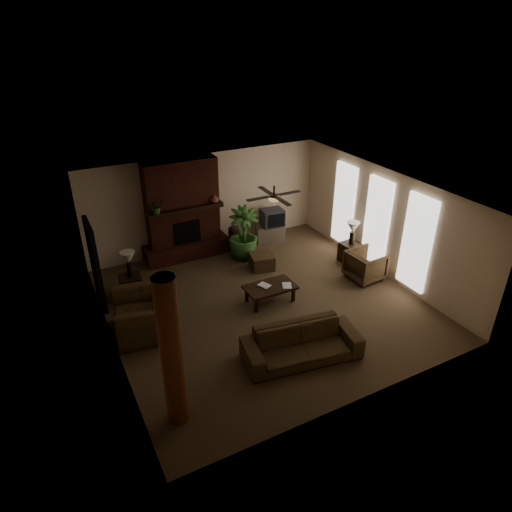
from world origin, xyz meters
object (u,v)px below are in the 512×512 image
side_table_right (350,252)px  sofa (302,339)px  coffee_table (270,288)px  armchair_left (142,309)px  lamp_right (353,229)px  side_table_left (131,286)px  ottoman (262,261)px  lamp_left (128,259)px  tv_stand (270,233)px  floor_plant (243,244)px  armchair_right (366,264)px  log_column (171,354)px  floor_vase (234,236)px

side_table_right → sofa: bearing=-140.4°
coffee_table → armchair_left: bearing=175.7°
lamp_right → side_table_left: bearing=170.0°
ottoman → lamp_left: size_ratio=0.92×
tv_stand → side_table_left: (-4.54, -1.19, 0.03)m
floor_plant → lamp_right: (2.55, -1.57, 0.58)m
armchair_left → side_table_left: 1.59m
lamp_right → sofa: bearing=-140.5°
ottoman → tv_stand: size_ratio=0.71×
side_table_left → lamp_left: lamp_left is taller
coffee_table → floor_plant: bearing=79.7°
floor_plant → lamp_left: bearing=-171.1°
armchair_left → side_table_right: size_ratio=2.47×
armchair_right → lamp_left: lamp_left is taller
log_column → side_table_right: log_column is taller
sofa → armchair_right: bearing=40.1°
coffee_table → side_table_left: size_ratio=2.18×
floor_plant → lamp_right: 3.05m
armchair_right → coffee_table: armchair_right is taller
sofa → lamp_right: size_ratio=3.61×
side_table_right → lamp_right: (0.00, -0.01, 0.73)m
lamp_left → coffee_table: bearing=-32.1°
log_column → armchair_left: size_ratio=2.06×
log_column → armchair_left: (0.13, 2.63, -0.81)m
log_column → lamp_left: 4.23m
ottoman → side_table_left: 3.51m
sofa → coffee_table: 2.10m
floor_vase → coffee_table: bearing=-98.0°
sofa → floor_plant: bearing=88.6°
lamp_left → side_table_left: bearing=-151.0°
ottoman → lamp_right: size_ratio=0.92×
sofa → ottoman: sofa is taller
log_column → sofa: (2.70, 0.35, -0.94)m
sofa → side_table_left: (-2.47, 3.84, -0.18)m
side_table_left → lamp_right: size_ratio=0.85×
floor_plant → side_table_right: floor_plant is taller
side_table_right → tv_stand: bearing=120.8°
sofa → armchair_right: size_ratio=2.71×
floor_vase → armchair_left: bearing=-141.9°
tv_stand → lamp_left: lamp_left is taller
armchair_left → tv_stand: size_ratio=1.60×
sofa → side_table_left: bearing=132.2°
sofa → armchair_left: 3.44m
side_table_right → coffee_table: bearing=-165.8°
log_column → lamp_left: log_column is taller
log_column → tv_stand: log_column is taller
lamp_left → side_table_right: 5.97m
sofa → side_table_right: bearing=49.1°
armchair_right → side_table_left: armchair_right is taller
log_column → side_table_left: log_column is taller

